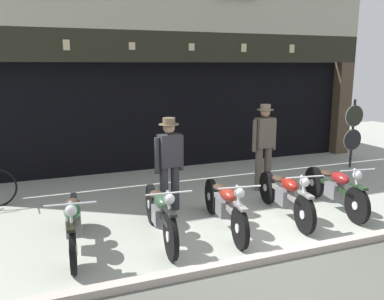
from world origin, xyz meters
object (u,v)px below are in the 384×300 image
at_px(shopkeeper_center, 264,143).
at_px(motorcycle_center_right, 285,194).
at_px(motorcycle_left, 73,222).
at_px(tyre_sign_pole, 353,129).
at_px(motorcycle_center, 225,204).
at_px(salesman_left, 169,160).
at_px(motorcycle_center_left, 160,212).
at_px(motorcycle_right, 335,187).
at_px(advert_board_near, 79,101).

bearing_deg(shopkeeper_center, motorcycle_center_right, 68.87).
height_order(motorcycle_left, tyre_sign_pole, tyre_sign_pole).
bearing_deg(motorcycle_center, salesman_left, -56.50).
relative_size(motorcycle_center, motorcycle_center_right, 1.01).
xyz_separation_m(salesman_left, shopkeeper_center, (2.19, 0.48, 0.06)).
bearing_deg(motorcycle_center_left, motorcycle_right, -173.58).
relative_size(motorcycle_center, motorcycle_right, 1.04).
xyz_separation_m(motorcycle_left, advert_board_near, (0.57, 4.04, 1.33)).
relative_size(motorcycle_right, salesman_left, 1.18).
xyz_separation_m(motorcycle_right, advert_board_near, (-3.91, 4.07, 1.32)).
bearing_deg(salesman_left, tyre_sign_pole, -175.77).
distance_m(motorcycle_center_left, motorcycle_right, 3.26).
relative_size(motorcycle_center, shopkeeper_center, 1.15).
bearing_deg(motorcycle_center_right, tyre_sign_pole, -138.21).
bearing_deg(shopkeeper_center, motorcycle_right, 106.53).
distance_m(shopkeeper_center, advert_board_near, 4.28).
height_order(motorcycle_right, tyre_sign_pole, tyre_sign_pole).
relative_size(motorcycle_center_left, motorcycle_center_right, 0.98).
bearing_deg(advert_board_near, motorcycle_center_left, -81.17).
bearing_deg(motorcycle_center, motorcycle_center_left, 8.48).
bearing_deg(motorcycle_center_left, shopkeeper_center, -144.49).
relative_size(motorcycle_center_right, tyre_sign_pole, 1.18).
bearing_deg(motorcycle_right, motorcycle_center_left, 9.92).
bearing_deg(motorcycle_center_right, motorcycle_right, -172.17).
bearing_deg(motorcycle_center, shopkeeper_center, -127.90).
bearing_deg(advert_board_near, motorcycle_right, -46.17).
bearing_deg(motorcycle_left, motorcycle_center_left, -179.51).
bearing_deg(motorcycle_center_left, motorcycle_left, -0.96).
distance_m(motorcycle_left, tyre_sign_pole, 7.35).
xyz_separation_m(motorcycle_center, salesman_left, (-0.53, 1.12, 0.51)).
height_order(motorcycle_center, advert_board_near, advert_board_near).
relative_size(motorcycle_center, advert_board_near, 2.18).
xyz_separation_m(motorcycle_center_left, shopkeeper_center, (2.71, 1.61, 0.56)).
relative_size(motorcycle_center, salesman_left, 1.23).
bearing_deg(advert_board_near, motorcycle_center_right, -54.66).
distance_m(motorcycle_center, motorcycle_right, 2.21).
bearing_deg(shopkeeper_center, motorcycle_center_left, 27.18).
height_order(motorcycle_center_right, advert_board_near, advert_board_near).
height_order(motorcycle_center_right, salesman_left, salesman_left).
bearing_deg(motorcycle_center_left, advert_board_near, -76.39).
bearing_deg(motorcycle_center_left, salesman_left, -109.82).
distance_m(tyre_sign_pole, advert_board_near, 6.67).
bearing_deg(motorcycle_center_right, motorcycle_center, 13.29).
distance_m(motorcycle_center_left, tyre_sign_pole, 6.25).
distance_m(motorcycle_left, motorcycle_center_left, 1.23).
bearing_deg(tyre_sign_pole, motorcycle_left, -161.82).
distance_m(motorcycle_center, salesman_left, 1.34).
distance_m(motorcycle_center, tyre_sign_pole, 5.30).
xyz_separation_m(motorcycle_center_right, motorcycle_right, (1.03, -0.01, 0.00)).
relative_size(shopkeeper_center, tyre_sign_pole, 1.04).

